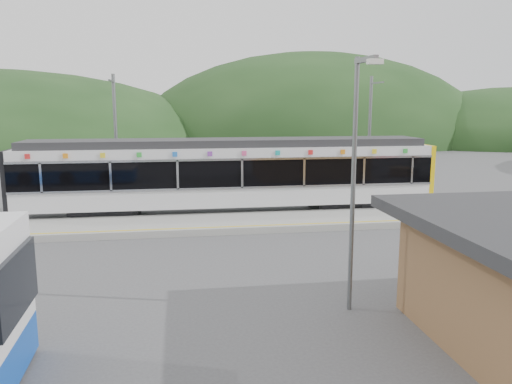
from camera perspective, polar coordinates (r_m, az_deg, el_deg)
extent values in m
plane|color=#4C4C4F|center=(19.69, 2.47, -6.03)|extent=(120.00, 120.00, 0.00)
ellipsoid|color=#1E3D19|center=(75.39, 6.46, 5.73)|extent=(52.00, 39.00, 26.00)
cube|color=#9E9E99|center=(22.79, 0.86, -3.42)|extent=(26.00, 3.20, 0.30)
cube|color=yellow|center=(21.51, 1.44, -3.81)|extent=(26.00, 0.10, 0.01)
cube|color=black|center=(25.35, -16.76, -2.14)|extent=(3.20, 2.20, 0.56)
cube|color=black|center=(26.45, 9.92, -1.37)|extent=(3.20, 2.20, 0.56)
cube|color=silver|center=(25.06, -3.15, -0.14)|extent=(20.00, 2.90, 0.92)
cube|color=black|center=(24.88, -3.17, 2.55)|extent=(20.00, 2.96, 1.45)
cube|color=silver|center=(23.51, -2.80, 0.46)|extent=(20.00, 0.05, 0.10)
cube|color=silver|center=(23.32, -2.83, 3.73)|extent=(20.00, 0.05, 0.10)
cube|color=silver|center=(24.78, -3.19, 4.73)|extent=(20.00, 2.90, 0.45)
cube|color=#2D2D30|center=(24.75, -3.20, 5.66)|extent=(19.40, 2.50, 0.36)
cube|color=yellow|center=(27.79, 18.10, 2.17)|extent=(0.24, 2.92, 3.00)
cube|color=black|center=(25.98, -25.93, 1.15)|extent=(0.20, 2.92, 3.00)
cube|color=silver|center=(24.07, -23.38, 1.50)|extent=(0.10, 0.05, 1.35)
cube|color=silver|center=(23.49, -16.28, 1.73)|extent=(0.10, 0.05, 1.35)
cube|color=silver|center=(23.28, -8.95, 1.94)|extent=(0.10, 0.05, 1.35)
cube|color=silver|center=(23.46, -1.60, 2.12)|extent=(0.10, 0.05, 1.35)
cube|color=silver|center=(24.02, 5.53, 2.25)|extent=(0.10, 0.05, 1.35)
cube|color=silver|center=(24.92, 12.23, 2.35)|extent=(0.10, 0.05, 1.35)
cube|color=silver|center=(25.92, 17.41, 2.41)|extent=(0.10, 0.05, 1.35)
cube|color=red|center=(24.10, -24.68, 3.71)|extent=(0.22, 0.04, 0.22)
cube|color=orange|center=(23.72, -20.96, 3.87)|extent=(0.22, 0.04, 0.22)
cube|color=yellow|center=(23.43, -17.12, 4.02)|extent=(0.22, 0.04, 0.22)
cube|color=green|center=(23.25, -13.21, 4.16)|extent=(0.22, 0.04, 0.22)
cube|color=blue|center=(23.18, -9.26, 4.27)|extent=(0.22, 0.04, 0.22)
cube|color=purple|center=(23.22, -5.30, 4.37)|extent=(0.22, 0.04, 0.22)
cube|color=#E54C8C|center=(23.37, -1.37, 4.44)|extent=(0.22, 0.04, 0.22)
cube|color=#19A5A5|center=(23.63, 2.49, 4.50)|extent=(0.22, 0.04, 0.22)
cube|color=red|center=(23.99, 6.26, 4.53)|extent=(0.22, 0.04, 0.22)
cube|color=orange|center=(24.46, 9.89, 4.54)|extent=(0.22, 0.04, 0.22)
cube|color=yellow|center=(25.01, 13.38, 4.54)|extent=(0.22, 0.04, 0.22)
cube|color=green|center=(25.66, 16.70, 4.52)|extent=(0.22, 0.04, 0.22)
cylinder|color=slate|center=(27.43, -15.69, 5.56)|extent=(0.18, 0.18, 7.00)
cube|color=slate|center=(26.60, -16.22, 12.10)|extent=(0.08, 1.80, 0.08)
cylinder|color=slate|center=(29.26, 12.81, 5.93)|extent=(0.18, 0.18, 7.00)
cube|color=slate|center=(28.48, 13.65, 12.04)|extent=(0.08, 1.80, 0.08)
cylinder|color=slate|center=(13.06, 11.03, 0.41)|extent=(0.12, 0.12, 6.58)
cube|color=slate|center=(12.47, 12.32, 14.59)|extent=(0.19, 1.10, 0.12)
cube|color=silver|center=(12.01, 13.17, 14.33)|extent=(0.36, 0.20, 0.12)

